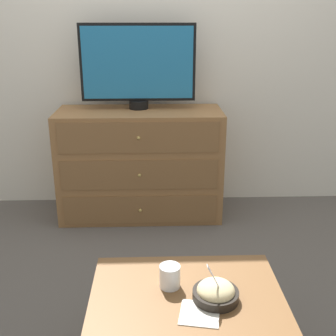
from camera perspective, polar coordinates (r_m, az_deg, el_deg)
name	(u,v)px	position (r m, az deg, el deg)	size (l,w,h in m)	color
ground_plane	(158,198)	(3.58, -1.34, -4.14)	(12.00, 12.00, 0.00)	#56514C
wall_back	(157,38)	(3.30, -1.53, 17.17)	(12.00, 0.05, 2.60)	silver
dresser	(140,164)	(3.18, -3.76, 0.57)	(1.20, 0.49, 0.81)	olive
tv	(138,65)	(3.09, -4.10, 13.76)	(0.82, 0.14, 0.60)	black
coffee_table	(187,305)	(1.84, 2.53, -18.00)	(0.79, 0.57, 0.38)	brown
takeout_bowl	(216,292)	(1.76, 6.48, -16.41)	(0.19, 0.19, 0.17)	black
drink_cup	(170,277)	(1.82, 0.25, -14.61)	(0.09, 0.09, 0.10)	beige
napkin	(200,313)	(1.70, 4.30, -19.05)	(0.17, 0.17, 0.00)	silver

